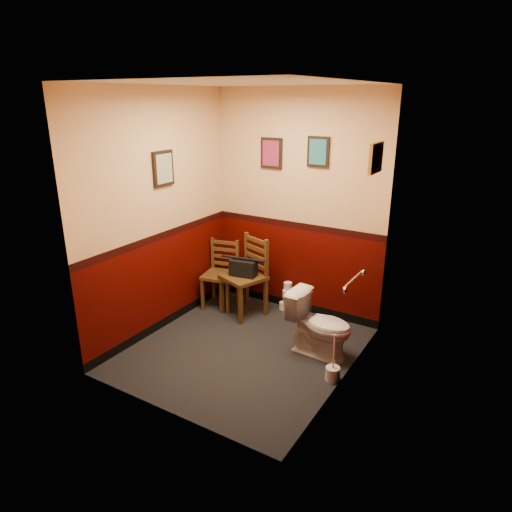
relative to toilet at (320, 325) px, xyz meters
The scene contains 17 objects.
floor 0.87m from the toilet, 154.10° to the right, with size 2.20×2.40×0.00m, color black.
ceiling 2.50m from the toilet, 154.10° to the right, with size 2.20×2.40×0.00m, color silver.
wall_back 1.51m from the toilet, 130.26° to the left, with size 2.20×2.70×0.00m, color #3D0402.
wall_front 1.99m from the toilet, 114.92° to the right, with size 2.20×2.70×0.00m, color #3D0402.
wall_left 2.11m from the toilet, 169.12° to the right, with size 2.40×2.70×0.00m, color #3D0402.
wall_right 1.14m from the toilet, 42.62° to the right, with size 2.40×2.70×0.00m, color #3D0402.
grab_bar 0.71m from the toilet, 15.92° to the right, with size 0.05×0.56×0.06m.
framed_print_back_a 2.11m from the toilet, 142.20° to the left, with size 0.28×0.04×0.36m.
framed_print_back_b 1.92m from the toilet, 119.53° to the left, with size 0.26×0.04×0.34m.
framed_print_left 2.36m from the toilet, behind, with size 0.04×0.30×0.38m.
framed_print_right 1.77m from the toilet, 34.85° to the left, with size 0.04×0.34×0.28m.
toilet is the anchor object (origin of this frame).
toilet_brush 0.55m from the toilet, 50.64° to the right, with size 0.14×0.14×0.49m.
chair_left 1.65m from the toilet, 163.88° to the left, with size 0.48×0.48×0.86m.
chair_right 1.27m from the toilet, 159.92° to the left, with size 0.59×0.59×0.98m.
handbag 1.29m from the toilet, 161.93° to the left, with size 0.34×0.21×0.24m.
tp_stack 1.09m from the toilet, 135.74° to the left, with size 0.22×0.13×0.38m.
Camera 1 is at (2.34, -3.62, 2.59)m, focal length 32.00 mm.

